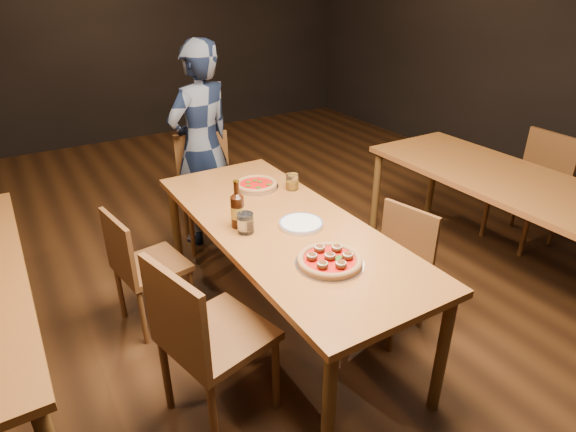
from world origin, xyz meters
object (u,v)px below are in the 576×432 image
table_main (283,235)px  diner (202,146)px  plate_stack (301,224)px  chair_main_nw (218,334)px  table_right (504,186)px  water_glass (245,223)px  amber_glass (292,182)px  chair_main_e (389,272)px  chair_nbr_right (527,189)px  chair_end (209,190)px  chair_main_sw (152,264)px  beer_bottle (238,211)px  pizza_margherita (256,185)px  pizza_meatball (330,260)px

table_main → diner: 1.36m
plate_stack → chair_main_nw: bearing=-155.6°
table_right → water_glass: (-1.93, 0.22, 0.13)m
water_glass → amber_glass: size_ratio=1.09×
chair_main_e → chair_nbr_right: chair_nbr_right is taller
chair_end → amber_glass: 0.98m
table_right → chair_nbr_right: bearing=15.5°
chair_main_nw → water_glass: chair_main_nw is taller
table_main → chair_main_e: 0.69m
table_main → chair_main_nw: size_ratio=2.06×
amber_glass → table_main: bearing=-127.5°
chair_main_sw → amber_glass: 1.03m
beer_bottle → amber_glass: (0.53, 0.29, -0.05)m
beer_bottle → diner: 1.29m
pizza_margherita → water_glass: water_glass is taller
chair_end → chair_main_sw: bearing=-120.4°
pizza_margherita → chair_main_sw: bearing=-177.2°
plate_stack → chair_main_sw: bearing=141.2°
table_main → pizza_margherita: (0.11, 0.54, 0.09)m
chair_main_sw → chair_end: chair_end is taller
chair_main_e → plate_stack: bearing=-128.6°
beer_bottle → diner: bearing=76.6°
pizza_meatball → amber_glass: amber_glass is taller
pizza_margherita → amber_glass: size_ratio=2.87×
plate_stack → diner: (-0.01, 1.43, 0.05)m
table_right → water_glass: 1.95m
table_main → table_right: (1.70, -0.20, 0.00)m
water_glass → amber_glass: 0.65m
table_right → diner: diner is taller
table_right → water_glass: size_ratio=17.69×
table_main → chair_main_e: chair_main_e is taller
chair_main_e → table_right: bearing=83.0°
chair_main_nw → table_main: bearing=-71.4°
table_main → chair_main_sw: chair_main_sw is taller
table_right → chair_main_e: chair_main_e is taller
chair_end → plate_stack: bearing=-77.5°
chair_main_sw → amber_glass: amber_glass is taller
chair_main_nw → pizza_meatball: 0.64m
table_main → diner: size_ratio=1.24×
pizza_meatball → water_glass: 0.54m
pizza_margherita → plate_stack: size_ratio=1.20×
chair_main_e → pizza_margherita: (-0.44, 0.85, 0.36)m
chair_main_nw → chair_main_sw: chair_main_nw is taller
chair_main_nw → pizza_meatball: size_ratio=2.85×
table_right → plate_stack: size_ratio=8.09×
chair_end → plate_stack: chair_end is taller
table_main → pizza_margherita: size_ratio=6.72×
chair_main_e → amber_glass: size_ratio=7.85×
table_main → chair_main_nw: bearing=-147.6°
water_glass → beer_bottle: bearing=93.7°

